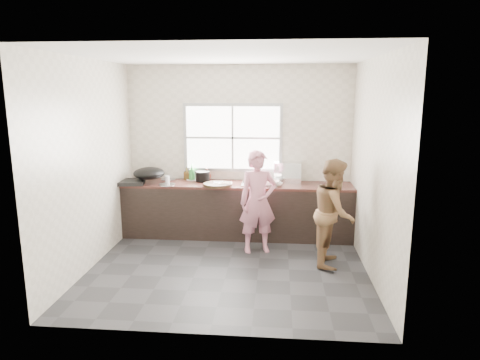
# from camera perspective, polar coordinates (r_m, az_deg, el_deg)

# --- Properties ---
(floor) EXTENTS (3.60, 3.20, 0.01)m
(floor) POSITION_cam_1_polar(r_m,az_deg,el_deg) (5.77, -1.59, -11.62)
(floor) COLOR #29292B
(floor) RESTS_ON ground
(ceiling) EXTENTS (3.60, 3.20, 0.01)m
(ceiling) POSITION_cam_1_polar(r_m,az_deg,el_deg) (5.32, -1.76, 16.28)
(ceiling) COLOR silver
(ceiling) RESTS_ON wall_back
(wall_back) EXTENTS (3.60, 0.01, 2.70)m
(wall_back) POSITION_cam_1_polar(r_m,az_deg,el_deg) (6.96, -0.13, 4.03)
(wall_back) COLOR beige
(wall_back) RESTS_ON ground
(wall_left) EXTENTS (0.01, 3.20, 2.70)m
(wall_left) POSITION_cam_1_polar(r_m,az_deg,el_deg) (5.87, -19.46, 1.91)
(wall_left) COLOR beige
(wall_left) RESTS_ON ground
(wall_right) EXTENTS (0.01, 3.20, 2.70)m
(wall_right) POSITION_cam_1_polar(r_m,az_deg,el_deg) (5.48, 17.45, 1.38)
(wall_right) COLOR beige
(wall_right) RESTS_ON ground
(wall_front) EXTENTS (3.60, 0.01, 2.70)m
(wall_front) POSITION_cam_1_polar(r_m,az_deg,el_deg) (3.83, -4.45, -2.41)
(wall_front) COLOR beige
(wall_front) RESTS_ON ground
(cabinet) EXTENTS (3.60, 0.62, 0.82)m
(cabinet) POSITION_cam_1_polar(r_m,az_deg,el_deg) (6.85, -0.37, -4.15)
(cabinet) COLOR black
(cabinet) RESTS_ON floor
(countertop) EXTENTS (3.60, 0.64, 0.04)m
(countertop) POSITION_cam_1_polar(r_m,az_deg,el_deg) (6.74, -0.37, -0.63)
(countertop) COLOR #391C17
(countertop) RESTS_ON cabinet
(sink) EXTENTS (0.55, 0.45, 0.02)m
(sink) POSITION_cam_1_polar(r_m,az_deg,el_deg) (6.71, 2.61, -0.48)
(sink) COLOR silver
(sink) RESTS_ON countertop
(faucet) EXTENTS (0.02, 0.02, 0.30)m
(faucet) POSITION_cam_1_polar(r_m,az_deg,el_deg) (6.88, 2.69, 1.05)
(faucet) COLOR silver
(faucet) RESTS_ON countertop
(window_frame) EXTENTS (1.60, 0.05, 1.10)m
(window_frame) POSITION_cam_1_polar(r_m,az_deg,el_deg) (6.93, -0.97, 5.66)
(window_frame) COLOR #9EA0A5
(window_frame) RESTS_ON wall_back
(window_glazing) EXTENTS (1.50, 0.01, 1.00)m
(window_glazing) POSITION_cam_1_polar(r_m,az_deg,el_deg) (6.91, -0.99, 5.64)
(window_glazing) COLOR white
(window_glazing) RESTS_ON window_frame
(woman) EXTENTS (0.57, 0.45, 1.38)m
(woman) POSITION_cam_1_polar(r_m,az_deg,el_deg) (6.12, 2.40, -3.37)
(woman) COLOR #D17D95
(woman) RESTS_ON floor
(person_side) EXTENTS (0.66, 0.78, 1.43)m
(person_side) POSITION_cam_1_polar(r_m,az_deg,el_deg) (5.80, 12.45, -4.24)
(person_side) COLOR brown
(person_side) RESTS_ON floor
(cutting_board) EXTENTS (0.55, 0.55, 0.04)m
(cutting_board) POSITION_cam_1_polar(r_m,az_deg,el_deg) (6.56, -3.02, -0.62)
(cutting_board) COLOR black
(cutting_board) RESTS_ON countertop
(cleaver) EXTENTS (0.20, 0.17, 0.01)m
(cleaver) POSITION_cam_1_polar(r_m,az_deg,el_deg) (6.65, -2.84, -0.27)
(cleaver) COLOR #B7B8BF
(cleaver) RESTS_ON cutting_board
(bowl_mince) EXTENTS (0.24, 0.24, 0.05)m
(bowl_mince) POSITION_cam_1_polar(r_m,az_deg,el_deg) (6.54, -1.95, -0.60)
(bowl_mince) COLOR white
(bowl_mince) RESTS_ON countertop
(bowl_crabs) EXTENTS (0.24, 0.24, 0.07)m
(bowl_crabs) POSITION_cam_1_polar(r_m,az_deg,el_deg) (6.57, 4.15, -0.51)
(bowl_crabs) COLOR white
(bowl_crabs) RESTS_ON countertop
(bowl_held) EXTENTS (0.22, 0.22, 0.07)m
(bowl_held) POSITION_cam_1_polar(r_m,az_deg,el_deg) (6.59, 4.99, -0.49)
(bowl_held) COLOR white
(bowl_held) RESTS_ON countertop
(black_pot) EXTENTS (0.24, 0.24, 0.16)m
(black_pot) POSITION_cam_1_polar(r_m,az_deg,el_deg) (6.90, -5.01, 0.48)
(black_pot) COLOR black
(black_pot) RESTS_ON countertop
(plate_food) EXTENTS (0.28, 0.28, 0.02)m
(plate_food) POSITION_cam_1_polar(r_m,az_deg,el_deg) (7.07, -6.30, 0.11)
(plate_food) COLOR white
(plate_food) RESTS_ON countertop
(bottle_green) EXTENTS (0.12, 0.12, 0.26)m
(bottle_green) POSITION_cam_1_polar(r_m,az_deg,el_deg) (6.98, -6.44, 0.99)
(bottle_green) COLOR green
(bottle_green) RESTS_ON countertop
(bottle_brown_tall) EXTENTS (0.09, 0.09, 0.18)m
(bottle_brown_tall) POSITION_cam_1_polar(r_m,az_deg,el_deg) (7.07, -7.14, 0.76)
(bottle_brown_tall) COLOR #443011
(bottle_brown_tall) RESTS_ON countertop
(bottle_brown_short) EXTENTS (0.17, 0.17, 0.18)m
(bottle_brown_short) POSITION_cam_1_polar(r_m,az_deg,el_deg) (7.01, -4.46, 0.71)
(bottle_brown_short) COLOR #461A11
(bottle_brown_short) RESTS_ON countertop
(glass_jar) EXTENTS (0.10, 0.10, 0.10)m
(glass_jar) POSITION_cam_1_polar(r_m,az_deg,el_deg) (6.91, -9.67, 0.12)
(glass_jar) COLOR silver
(glass_jar) RESTS_ON countertop
(burner) EXTENTS (0.45, 0.45, 0.06)m
(burner) POSITION_cam_1_polar(r_m,az_deg,el_deg) (6.91, -14.25, -0.27)
(burner) COLOR black
(burner) RESTS_ON countertop
(wok) EXTENTS (0.62, 0.62, 0.19)m
(wok) POSITION_cam_1_polar(r_m,az_deg,el_deg) (6.91, -12.03, 0.88)
(wok) COLOR black
(wok) RESTS_ON burner
(dish_rack) EXTENTS (0.45, 0.34, 0.32)m
(dish_rack) POSITION_cam_1_polar(r_m,az_deg,el_deg) (6.90, 6.43, 1.11)
(dish_rack) COLOR silver
(dish_rack) RESTS_ON countertop
(pot_lid_left) EXTENTS (0.33, 0.33, 0.01)m
(pot_lid_left) POSITION_cam_1_polar(r_m,az_deg,el_deg) (6.72, -9.70, -0.62)
(pot_lid_left) COLOR silver
(pot_lid_left) RESTS_ON countertop
(pot_lid_right) EXTENTS (0.26, 0.26, 0.01)m
(pot_lid_right) POSITION_cam_1_polar(r_m,az_deg,el_deg) (7.13, -9.53, 0.10)
(pot_lid_right) COLOR #A4A6AA
(pot_lid_right) RESTS_ON countertop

